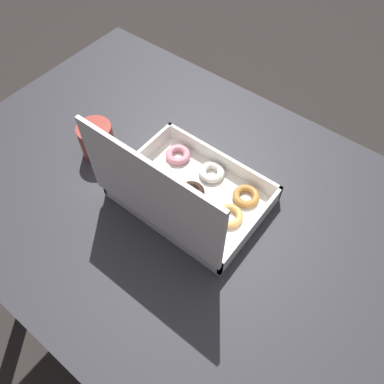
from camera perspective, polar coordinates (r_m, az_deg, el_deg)
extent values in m
plane|color=#2D2826|center=(1.50, 1.12, -18.67)|extent=(8.00, 8.00, 0.00)
cube|color=#2D2D33|center=(0.81, 1.98, -3.74)|extent=(1.26, 0.77, 0.03)
cylinder|color=#2D2D33|center=(1.51, -8.77, 9.23)|extent=(0.06, 0.06, 0.73)
cube|color=silver|center=(0.81, 0.00, -0.68)|extent=(0.31, 0.22, 0.01)
cube|color=white|center=(0.85, 4.49, 4.96)|extent=(0.31, 0.01, 0.04)
cube|color=white|center=(0.75, -5.07, -5.08)|extent=(0.31, 0.01, 0.04)
cube|color=white|center=(0.75, 9.06, -5.49)|extent=(0.01, 0.22, 0.04)
cube|color=white|center=(0.86, -7.96, 5.28)|extent=(0.01, 0.22, 0.04)
cube|color=white|center=(0.65, -6.28, -0.48)|extent=(0.31, 0.01, 0.19)
torus|color=#B77A38|center=(0.81, 8.23, -0.62)|extent=(0.06, 0.06, 0.02)
torus|color=white|center=(0.84, 3.02, 3.01)|extent=(0.06, 0.06, 0.02)
torus|color=pink|center=(0.87, -2.15, 5.70)|extent=(0.06, 0.06, 0.02)
torus|color=tan|center=(0.78, 5.69, -3.64)|extent=(0.06, 0.06, 0.01)
torus|color=black|center=(0.80, -0.12, -0.05)|extent=(0.06, 0.06, 0.02)
ellipsoid|color=white|center=(0.83, -5.09, 3.12)|extent=(0.06, 0.06, 0.03)
torus|color=pink|center=(0.75, 2.74, -7.29)|extent=(0.06, 0.06, 0.01)
torus|color=#381E11|center=(0.77, -2.77, -3.64)|extent=(0.06, 0.06, 0.02)
torus|color=#B77A38|center=(0.82, -8.54, 0.27)|extent=(0.06, 0.06, 0.01)
cylinder|color=#A3382D|center=(0.89, -14.27, 7.66)|extent=(0.08, 0.08, 0.08)
cylinder|color=black|center=(0.86, -14.77, 9.30)|extent=(0.06, 0.06, 0.01)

